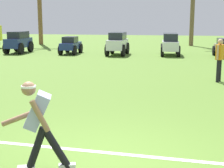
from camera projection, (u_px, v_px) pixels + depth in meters
ground_plane at (105, 163)px, 5.57m from camera, size 80.00×80.00×0.00m
field_line_paint at (110, 153)px, 5.97m from camera, size 20.79×1.67×0.01m
frisbee_thrower at (38, 122)px, 5.11m from camera, size 1.14×0.48×1.41m
teammate_near_sideline at (220, 56)px, 12.35m from camera, size 0.34×0.47×1.56m
parked_car_slot_a at (19, 42)px, 22.53m from camera, size 1.17×2.35×1.40m
parked_car_slot_b at (71, 45)px, 22.02m from camera, size 1.11×2.21×1.10m
parked_car_slot_c at (118, 43)px, 21.29m from camera, size 1.23×2.38×1.40m
parked_car_slot_d at (170, 43)px, 21.18m from camera, size 1.22×2.43×1.34m
parked_car_slot_e at (224, 47)px, 20.20m from camera, size 1.13×2.22×1.10m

